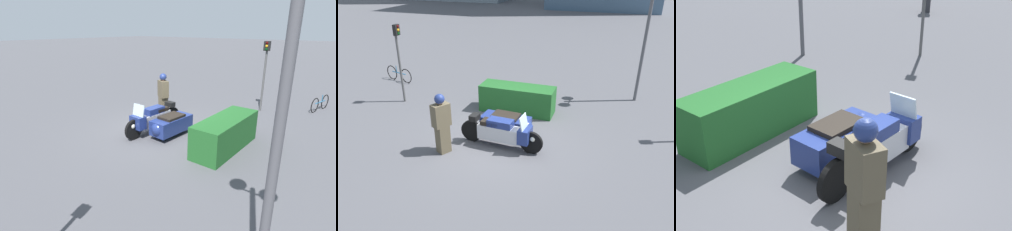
# 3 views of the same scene
# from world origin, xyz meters

# --- Properties ---
(ground_plane) EXTENTS (160.00, 160.00, 0.00)m
(ground_plane) POSITION_xyz_m (0.00, 0.00, 0.00)
(ground_plane) COLOR #4C4C51
(police_motorcycle) EXTENTS (2.66, 1.42, 1.17)m
(police_motorcycle) POSITION_xyz_m (0.29, 0.13, 0.47)
(police_motorcycle) COLOR black
(police_motorcycle) RESTS_ON ground
(officer_rider) EXTENTS (0.50, 0.58, 1.84)m
(officer_rider) POSITION_xyz_m (-1.26, -1.11, 0.97)
(officer_rider) COLOR brown
(officer_rider) RESTS_ON ground
(hedge_bush_curbside) EXTENTS (2.75, 0.92, 1.01)m
(hedge_bush_curbside) POSITION_xyz_m (-0.07, 2.38, 0.50)
(hedge_bush_curbside) COLOR #1E5623
(hedge_bush_curbside) RESTS_ON ground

